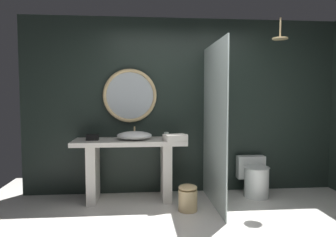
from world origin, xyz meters
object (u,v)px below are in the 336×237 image
object	(u,v)px
tumbler_cup	(166,136)
folded_hand_towel	(175,138)
tissue_box	(93,137)
rain_shower_head	(280,37)
toilet	(255,177)
waste_bin	(188,197)
round_wall_mirror	(130,96)
vessel_sink	(134,135)

from	to	relation	value
tumbler_cup	folded_hand_towel	world-z (taller)	tumbler_cup
tissue_box	rain_shower_head	bearing A→B (deg)	-4.83
tumbler_cup	toilet	size ratio (longest dim) A/B	0.19
toilet	waste_bin	bearing A→B (deg)	-154.28
rain_shower_head	waste_bin	world-z (taller)	rain_shower_head
tissue_box	folded_hand_towel	size ratio (longest dim) A/B	0.55
round_wall_mirror	waste_bin	bearing A→B (deg)	-46.44
vessel_sink	round_wall_mirror	world-z (taller)	round_wall_mirror
round_wall_mirror	vessel_sink	bearing A→B (deg)	-77.60
tissue_box	round_wall_mirror	bearing A→B (deg)	29.34
vessel_sink	tissue_box	world-z (taller)	vessel_sink
tumbler_cup	waste_bin	xyz separation A→B (m)	(0.23, -0.45, -0.73)
vessel_sink	folded_hand_towel	distance (m)	0.58
round_wall_mirror	tissue_box	bearing A→B (deg)	-150.66
round_wall_mirror	toilet	bearing A→B (deg)	-8.32
tissue_box	rain_shower_head	world-z (taller)	rain_shower_head
rain_shower_head	waste_bin	size ratio (longest dim) A/B	0.85
round_wall_mirror	waste_bin	distance (m)	1.68
round_wall_mirror	rain_shower_head	bearing A→B (deg)	-13.80
tissue_box	waste_bin	xyz separation A→B (m)	(1.25, -0.49, -0.72)
tumbler_cup	tissue_box	bearing A→B (deg)	177.53
tumbler_cup	rain_shower_head	xyz separation A→B (m)	(1.52, -0.17, 1.34)
tumbler_cup	round_wall_mirror	world-z (taller)	round_wall_mirror
vessel_sink	round_wall_mirror	bearing A→B (deg)	102.40
toilet	tumbler_cup	bearing A→B (deg)	-177.21
toilet	vessel_sink	bearing A→B (deg)	-178.97
round_wall_mirror	toilet	distance (m)	2.18
vessel_sink	tumbler_cup	distance (m)	0.44
vessel_sink	tissue_box	bearing A→B (deg)	178.83
tumbler_cup	round_wall_mirror	bearing A→B (deg)	147.12
vessel_sink	waste_bin	xyz separation A→B (m)	(0.68, -0.48, -0.74)
waste_bin	toilet	bearing A→B (deg)	25.72
vessel_sink	waste_bin	bearing A→B (deg)	-35.55
tumbler_cup	waste_bin	distance (m)	0.89
tissue_box	waste_bin	world-z (taller)	tissue_box
tumbler_cup	waste_bin	size ratio (longest dim) A/B	0.31
tissue_box	vessel_sink	bearing A→B (deg)	-1.17
folded_hand_towel	toilet	bearing A→B (deg)	9.85
tissue_box	waste_bin	bearing A→B (deg)	-21.64
vessel_sink	toilet	xyz separation A→B (m)	(1.74, 0.03, -0.64)
rain_shower_head	folded_hand_towel	world-z (taller)	rain_shower_head
rain_shower_head	folded_hand_towel	distance (m)	1.96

